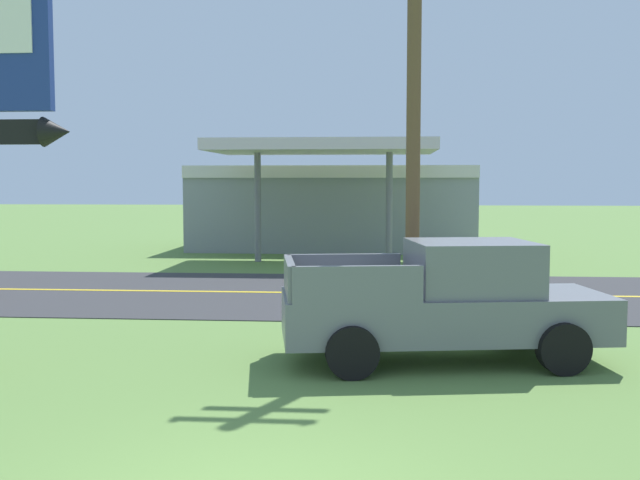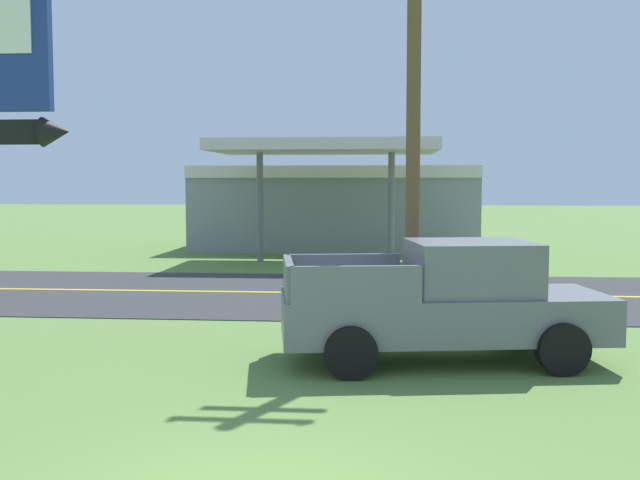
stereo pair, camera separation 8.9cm
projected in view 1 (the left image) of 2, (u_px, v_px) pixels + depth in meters
road_asphalt at (335, 293)px, 19.48m from camera, size 140.00×8.00×0.02m
road_centre_line at (335, 293)px, 19.48m from camera, size 126.00×0.20×0.01m
utility_pole at (414, 71)px, 13.51m from camera, size 1.78×0.26×9.29m
gas_station at (333, 205)px, 32.71m from camera, size 12.00×11.50×4.40m
pickup_grey_parked_on_lawn at (447, 303)px, 12.08m from camera, size 5.44×2.85×1.96m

